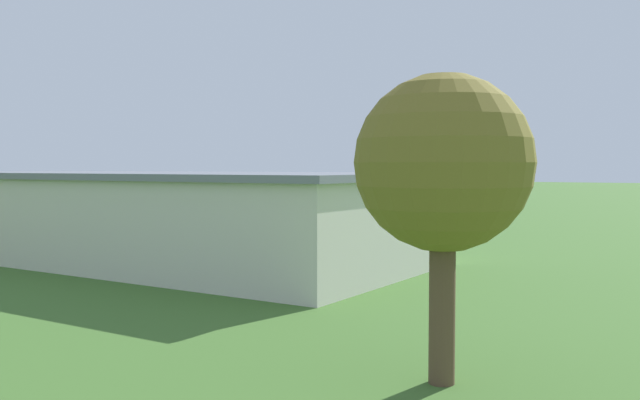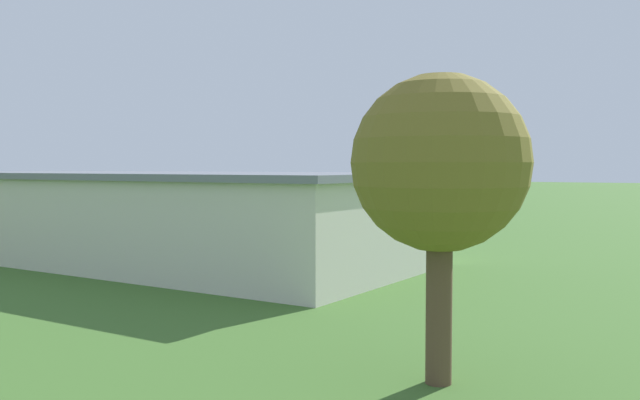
% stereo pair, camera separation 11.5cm
% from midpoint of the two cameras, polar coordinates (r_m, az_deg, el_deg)
% --- Properties ---
extents(ground_plane, '(400.00, 400.00, 0.00)m').
position_cam_midpoint_polar(ground_plane, '(74.48, 2.76, -1.65)').
color(ground_plane, '#3D6628').
extents(hangar, '(38.57, 17.04, 5.41)m').
position_cam_midpoint_polar(hangar, '(45.46, -15.20, -1.15)').
color(hangar, beige).
rests_on(hangar, ground_plane).
extents(biplane, '(7.90, 7.99, 3.67)m').
position_cam_midpoint_polar(biplane, '(74.80, 3.83, 0.89)').
color(biplane, yellow).
extents(car_white, '(2.33, 4.39, 1.68)m').
position_cam_midpoint_polar(car_white, '(70.15, -18.72, -1.36)').
color(car_white, white).
rests_on(car_white, ground_plane).
extents(car_grey, '(1.90, 4.30, 1.61)m').
position_cam_midpoint_polar(car_grey, '(75.78, -22.09, -1.15)').
color(car_grey, slate).
rests_on(car_grey, ground_plane).
extents(person_beside_truck, '(0.47, 0.47, 1.53)m').
position_cam_midpoint_polar(person_beside_truck, '(68.90, -14.72, -1.47)').
color(person_beside_truck, '#3F3F47').
rests_on(person_beside_truck, ground_plane).
extents(person_walking_on_apron, '(0.52, 0.52, 1.52)m').
position_cam_midpoint_polar(person_walking_on_apron, '(65.93, -11.65, -1.62)').
color(person_walking_on_apron, '#3F3F47').
rests_on(person_walking_on_apron, ground_plane).
extents(person_at_fence_line, '(0.52, 0.52, 1.68)m').
position_cam_midpoint_polar(person_at_fence_line, '(73.46, -15.56, -1.16)').
color(person_at_fence_line, '#72338C').
rests_on(person_at_fence_line, ground_plane).
extents(person_crossing_taxiway, '(0.53, 0.53, 1.75)m').
position_cam_midpoint_polar(person_crossing_taxiway, '(66.80, -18.38, -1.54)').
color(person_crossing_taxiway, '#3F3F47').
rests_on(person_crossing_taxiway, ground_plane).
extents(tree_behind_hangar_right, '(4.70, 4.70, 8.21)m').
position_cam_midpoint_polar(tree_behind_hangar_right, '(18.22, 10.14, 2.85)').
color(tree_behind_hangar_right, brown).
rests_on(tree_behind_hangar_right, ground_plane).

